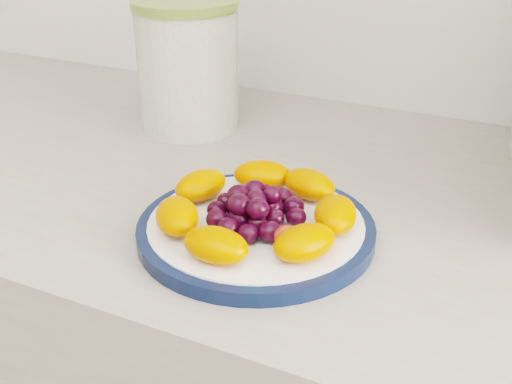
% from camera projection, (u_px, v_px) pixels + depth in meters
% --- Properties ---
extents(plate_rim, '(0.24, 0.24, 0.01)m').
position_uv_depth(plate_rim, '(256.00, 230.00, 0.64)').
color(plate_rim, '#0C193A').
rests_on(plate_rim, counter).
extents(plate_face, '(0.22, 0.22, 0.02)m').
position_uv_depth(plate_face, '(256.00, 229.00, 0.64)').
color(plate_face, white).
rests_on(plate_face, counter).
extents(canister, '(0.17, 0.17, 0.17)m').
position_uv_depth(canister, '(188.00, 70.00, 0.88)').
color(canister, '#435713').
rests_on(canister, counter).
extents(canister_lid, '(0.18, 0.18, 0.01)m').
position_uv_depth(canister_lid, '(185.00, 4.00, 0.84)').
color(canister_lid, olive).
rests_on(canister_lid, canister).
extents(fruit_plate, '(0.21, 0.20, 0.04)m').
position_uv_depth(fruit_plate, '(259.00, 209.00, 0.63)').
color(fruit_plate, '#E85300').
rests_on(fruit_plate, plate_face).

